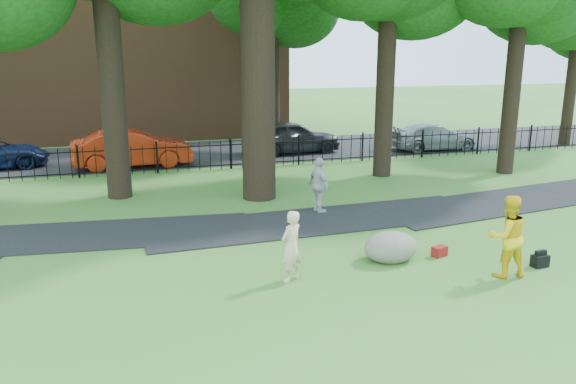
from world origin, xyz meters
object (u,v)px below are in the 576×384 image
object	(u,v)px
woman	(291,246)
man	(507,236)
boulder	(391,245)
red_sedan	(132,148)

from	to	relation	value
woman	man	xyz separation A→B (m)	(4.57, -1.10, 0.13)
man	boulder	xyz separation A→B (m)	(-1.96, 1.58, -0.54)
man	red_sedan	world-z (taller)	man
woman	man	world-z (taller)	man
boulder	red_sedan	world-z (taller)	red_sedan
red_sedan	boulder	bearing A→B (deg)	-160.52
man	red_sedan	bearing A→B (deg)	-55.44
woman	red_sedan	size ratio (longest dim) A/B	0.32
woman	boulder	size ratio (longest dim) A/B	1.21
woman	boulder	bearing A→B (deg)	157.01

